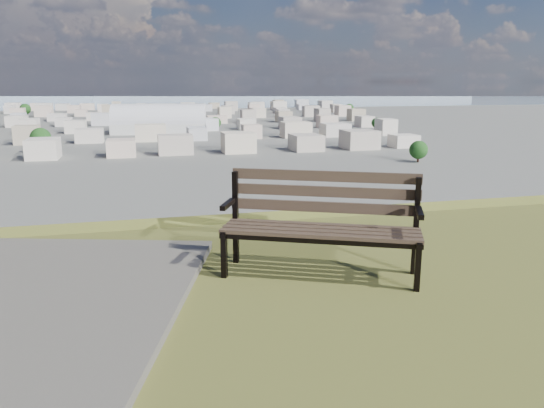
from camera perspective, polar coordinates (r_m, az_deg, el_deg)
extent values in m
cube|color=#423326|center=(5.10, 5.01, -3.44)|extent=(1.82, 0.91, 0.04)
cube|color=#423326|center=(5.23, 5.16, -3.04)|extent=(1.82, 0.91, 0.04)
cube|color=#423326|center=(5.35, 5.30, -2.66)|extent=(1.82, 0.91, 0.04)
cube|color=#423326|center=(5.48, 5.44, -2.30)|extent=(1.82, 0.91, 0.04)
cube|color=#423326|center=(5.52, 5.57, -0.32)|extent=(1.79, 0.86, 0.11)
cube|color=#423326|center=(5.51, 5.63, 1.34)|extent=(1.79, 0.86, 0.11)
cube|color=#423326|center=(5.51, 5.69, 3.00)|extent=(1.79, 0.86, 0.11)
cube|color=black|center=(5.32, -5.18, -5.44)|extent=(0.08, 0.08, 0.48)
cube|color=black|center=(5.68, -3.93, -1.48)|extent=(0.08, 0.08, 1.00)
cube|color=black|center=(5.46, -4.59, -2.68)|extent=(0.28, 0.52, 0.05)
cube|color=black|center=(5.35, -4.80, -0.02)|extent=(0.21, 0.38, 0.05)
cube|color=black|center=(5.15, 15.41, -6.51)|extent=(0.08, 0.08, 0.48)
cube|color=black|center=(5.52, 15.22, -2.35)|extent=(0.08, 0.08, 1.00)
cube|color=black|center=(5.30, 15.37, -3.62)|extent=(0.28, 0.52, 0.05)
cube|color=black|center=(5.17, 15.59, -0.91)|extent=(0.21, 0.38, 0.05)
cube|color=black|center=(5.11, 4.99, -4.01)|extent=(1.80, 0.86, 0.04)
cube|color=black|center=(5.50, 5.44, -2.76)|extent=(1.80, 0.86, 0.04)
cube|color=silver|center=(291.79, -11.97, 7.98)|extent=(51.16, 27.84, 5.40)
cylinder|color=silver|center=(291.57, -12.00, 8.51)|extent=(51.16, 27.84, 20.50)
cube|color=#BAAD9F|center=(207.15, -23.37, 5.47)|extent=(11.00, 11.00, 7.00)
cube|color=beige|center=(204.60, -16.71, 5.90)|extent=(11.00, 11.00, 7.00)
cube|color=silver|center=(204.85, -9.96, 6.26)|extent=(11.00, 11.00, 7.00)
cube|color=beige|center=(207.89, -3.31, 6.53)|extent=(11.00, 11.00, 7.00)
cube|color=tan|center=(213.59, 3.07, 6.71)|extent=(11.00, 11.00, 7.00)
cube|color=beige|center=(221.76, 9.05, 6.80)|extent=(11.00, 11.00, 7.00)
cube|color=beige|center=(232.14, 14.56, 6.82)|extent=(11.00, 11.00, 7.00)
cube|color=silver|center=(258.21, -24.29, 6.68)|extent=(11.00, 11.00, 7.00)
cube|color=beige|center=(255.04, -18.95, 7.05)|extent=(11.00, 11.00, 7.00)
cube|color=tan|center=(254.11, -13.52, 7.38)|extent=(11.00, 11.00, 7.00)
cube|color=beige|center=(255.44, -8.09, 7.63)|extent=(11.00, 11.00, 7.00)
cube|color=beige|center=(258.99, -2.76, 7.82)|extent=(11.00, 11.00, 7.00)
cube|color=beige|center=(264.68, 2.40, 7.93)|extent=(11.00, 11.00, 7.00)
cube|color=#BAAD9F|center=(272.38, 7.30, 7.98)|extent=(11.00, 11.00, 7.00)
cube|color=beige|center=(281.92, 11.89, 7.98)|extent=(11.00, 11.00, 7.00)
cube|color=beige|center=(309.39, -24.91, 7.48)|extent=(11.00, 11.00, 7.00)
cube|color=beige|center=(305.80, -20.46, 7.82)|extent=(11.00, 11.00, 7.00)
cube|color=beige|center=(304.08, -15.93, 8.11)|extent=(11.00, 11.00, 7.00)
cube|color=#BAAD9F|center=(304.25, -11.37, 8.36)|extent=(11.00, 11.00, 7.00)
cube|color=beige|center=(306.30, -6.83, 8.55)|extent=(11.00, 11.00, 7.00)
cube|color=silver|center=(310.20, -2.38, 8.68)|extent=(11.00, 11.00, 7.00)
cube|color=beige|center=(315.88, 1.94, 8.76)|extent=(11.00, 11.00, 7.00)
cube|color=tan|center=(323.25, 6.08, 8.79)|extent=(11.00, 11.00, 7.00)
cube|color=beige|center=(332.19, 10.02, 8.78)|extent=(11.00, 11.00, 7.00)
cube|color=beige|center=(360.63, -25.35, 8.06)|extent=(11.00, 11.00, 7.00)
cube|color=silver|center=(356.76, -21.54, 8.36)|extent=(11.00, 11.00, 7.00)
cube|color=beige|center=(354.47, -17.66, 8.63)|extent=(11.00, 11.00, 7.00)
cube|color=tan|center=(353.80, -13.74, 8.86)|extent=(11.00, 11.00, 7.00)
cube|color=beige|center=(354.76, -9.82, 9.05)|extent=(11.00, 11.00, 7.00)
cube|color=beige|center=(357.32, -5.93, 9.20)|extent=(11.00, 11.00, 7.00)
cube|color=beige|center=(361.47, -2.11, 9.30)|extent=(11.00, 11.00, 7.00)
cube|color=#BAAD9F|center=(367.14, 1.61, 9.36)|extent=(11.00, 11.00, 7.00)
cube|color=beige|center=(374.27, 5.20, 9.38)|extent=(11.00, 11.00, 7.00)
cube|color=silver|center=(382.78, 8.64, 9.37)|extent=(11.00, 11.00, 7.00)
cube|color=beige|center=(411.92, -25.69, 8.50)|extent=(11.00, 11.00, 7.00)
cube|color=beige|center=(407.83, -22.35, 8.77)|extent=(11.00, 11.00, 7.00)
cube|color=#BAAD9F|center=(405.12, -18.96, 9.01)|extent=(11.00, 11.00, 7.00)
cube|color=beige|center=(403.82, -15.53, 9.23)|extent=(11.00, 11.00, 7.00)
cube|color=silver|center=(403.94, -12.08, 9.41)|extent=(11.00, 11.00, 7.00)
cube|color=beige|center=(405.49, -8.65, 9.57)|extent=(11.00, 11.00, 7.00)
cube|color=tan|center=(408.45, -5.25, 9.68)|extent=(11.00, 11.00, 7.00)
cube|color=beige|center=(412.78, -1.91, 9.76)|extent=(11.00, 11.00, 7.00)
cube|color=beige|center=(418.44, 1.36, 9.81)|extent=(11.00, 11.00, 7.00)
cube|color=beige|center=(425.39, 4.52, 9.83)|extent=(11.00, 11.00, 7.00)
cube|color=#BAAD9F|center=(433.55, 7.58, 9.81)|extent=(11.00, 11.00, 7.00)
cube|color=tan|center=(463.24, -25.95, 8.84)|extent=(11.00, 11.00, 7.00)
cube|color=beige|center=(458.97, -22.99, 9.08)|extent=(11.00, 11.00, 7.00)
cube|color=beige|center=(455.94, -19.97, 9.31)|extent=(11.00, 11.00, 7.00)
cube|color=beige|center=(454.15, -16.93, 9.51)|extent=(11.00, 11.00, 7.00)
cube|color=#BAAD9F|center=(453.63, -13.86, 9.69)|extent=(11.00, 11.00, 7.00)
cube|color=beige|center=(454.37, -10.79, 9.84)|extent=(11.00, 11.00, 7.00)
cube|color=silver|center=(456.38, -7.74, 9.96)|extent=(11.00, 11.00, 7.00)
cube|color=beige|center=(459.64, -4.72, 10.06)|extent=(11.00, 11.00, 7.00)
cube|color=tan|center=(464.11, -1.75, 10.12)|extent=(11.00, 11.00, 7.00)
cube|color=beige|center=(469.77, 1.16, 10.16)|extent=(11.00, 11.00, 7.00)
cube|color=beige|center=(476.57, 3.99, 10.17)|extent=(11.00, 11.00, 7.00)
cube|color=beige|center=(484.47, 6.74, 10.16)|extent=(11.00, 11.00, 7.00)
cube|color=beige|center=(514.58, -26.16, 9.11)|extent=(11.00, 11.00, 7.00)
cube|color=tan|center=(510.18, -23.49, 9.33)|extent=(11.00, 11.00, 7.00)
cube|color=beige|center=(506.88, -20.79, 9.54)|extent=(11.00, 11.00, 7.00)
cube|color=beige|center=(504.70, -18.05, 9.73)|extent=(11.00, 11.00, 7.00)
cube|color=beige|center=(503.66, -15.29, 9.91)|extent=(11.00, 11.00, 7.00)
cube|color=#BAAD9F|center=(503.76, -12.52, 10.05)|extent=(11.00, 11.00, 7.00)
cube|color=beige|center=(505.00, -9.76, 10.18)|extent=(11.00, 11.00, 7.00)
cube|color=silver|center=(507.38, -7.01, 10.28)|extent=(11.00, 11.00, 7.00)
cube|color=beige|center=(510.87, -4.29, 10.36)|extent=(11.00, 11.00, 7.00)
cube|color=tan|center=(515.46, -1.62, 10.41)|extent=(11.00, 11.00, 7.00)
cube|color=beige|center=(521.11, 1.00, 10.44)|extent=(11.00, 11.00, 7.00)
cube|color=beige|center=(527.80, 3.56, 10.45)|extent=(11.00, 11.00, 7.00)
cube|color=beige|center=(535.48, 6.05, 10.44)|extent=(11.00, 11.00, 7.00)
cube|color=beige|center=(565.93, -26.33, 9.33)|extent=(11.00, 11.00, 7.00)
cube|color=tan|center=(561.42, -23.91, 9.54)|extent=(11.00, 11.00, 7.00)
cube|color=beige|center=(557.91, -21.45, 9.73)|extent=(11.00, 11.00, 7.00)
cube|color=beige|center=(555.41, -18.96, 9.91)|extent=(11.00, 11.00, 7.00)
cube|color=beige|center=(553.95, -16.46, 10.08)|extent=(11.00, 11.00, 7.00)
cube|color=#BAAD9F|center=(553.52, -13.94, 10.22)|extent=(11.00, 11.00, 7.00)
cube|color=beige|center=(554.13, -11.42, 10.35)|extent=(11.00, 11.00, 7.00)
cube|color=silver|center=(555.78, -8.91, 10.45)|extent=(11.00, 11.00, 7.00)
cube|color=beige|center=(558.45, -6.41, 10.54)|extent=(11.00, 11.00, 7.00)
cube|color=tan|center=(562.14, -3.95, 10.60)|extent=(11.00, 11.00, 7.00)
cube|color=beige|center=(566.82, -1.52, 10.65)|extent=(11.00, 11.00, 7.00)
cube|color=beige|center=(572.47, 0.87, 10.68)|extent=(11.00, 11.00, 7.00)
cube|color=beige|center=(579.06, 3.21, 10.68)|extent=(11.00, 11.00, 7.00)
cube|color=#BAAD9F|center=(586.56, 5.49, 10.67)|extent=(11.00, 11.00, 7.00)
cylinder|color=#2F1E17|center=(189.02, 15.43, 4.69)|extent=(0.80, 0.80, 2.10)
sphere|color=#193613|center=(188.61, 15.49, 5.63)|extent=(6.30, 6.30, 6.30)
cylinder|color=#2F1E17|center=(227.65, -23.54, 5.49)|extent=(0.80, 0.80, 2.70)
sphere|color=#193613|center=(227.23, -23.63, 6.51)|extent=(8.10, 8.10, 8.10)
cylinder|color=#2F1E17|center=(313.41, 11.15, 8.03)|extent=(0.80, 0.80, 1.95)
sphere|color=#193613|center=(313.18, 11.18, 8.56)|extent=(5.85, 5.85, 5.85)
cylinder|color=#2F1E17|center=(408.59, -5.24, 9.35)|extent=(0.80, 0.80, 2.25)
sphere|color=#193613|center=(408.39, -5.25, 9.82)|extent=(6.75, 6.75, 6.75)
cylinder|color=#2F1E17|center=(471.97, -24.96, 8.73)|extent=(0.80, 0.80, 2.85)
sphere|color=#193613|center=(471.76, -25.01, 9.25)|extent=(8.55, 8.55, 8.55)
cylinder|color=#2F1E17|center=(307.02, -6.07, 8.12)|extent=(0.80, 0.80, 2.10)
sphere|color=#193613|center=(306.77, -6.09, 8.70)|extent=(6.30, 6.30, 6.30)
cylinder|color=#2F1E17|center=(457.41, 8.30, 9.67)|extent=(0.80, 0.80, 2.55)
sphere|color=#193613|center=(457.21, 8.32, 10.15)|extent=(7.65, 7.65, 7.65)
cube|color=#8AA1B0|center=(903.42, -14.06, 10.93)|extent=(2400.00, 700.00, 0.12)
cube|color=#8797A7|center=(1401.30, -7.91, 12.72)|extent=(700.00, 220.00, 45.00)
cube|color=#8797A7|center=(1574.42, 10.80, 12.91)|extent=(500.00, 220.00, 60.00)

